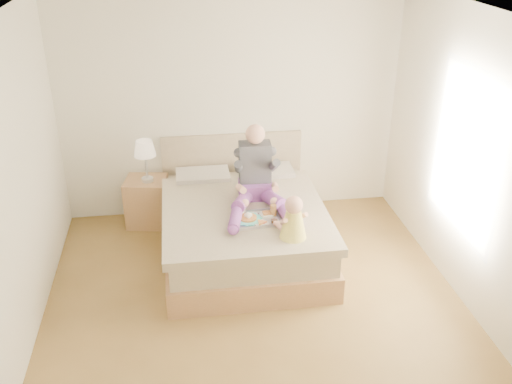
{
  "coord_description": "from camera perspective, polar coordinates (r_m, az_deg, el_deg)",
  "views": [
    {
      "loc": [
        -0.63,
        -4.32,
        3.42
      ],
      "look_at": [
        0.12,
        0.86,
        0.81
      ],
      "focal_mm": 40.0,
      "sensor_mm": 36.0,
      "label": 1
    }
  ],
  "objects": [
    {
      "name": "room",
      "position": [
        4.78,
        1.01,
        2.91
      ],
      "size": [
        4.02,
        4.22,
        2.71
      ],
      "color": "brown",
      "rests_on": "ground"
    },
    {
      "name": "nightstand",
      "position": [
        6.92,
        -10.83,
        -0.94
      ],
      "size": [
        0.54,
        0.49,
        0.58
      ],
      "rotation": [
        0.0,
        0.0,
        -0.17
      ],
      "color": "#9B7148",
      "rests_on": "ground"
    },
    {
      "name": "bed",
      "position": [
        6.26,
        -1.38,
        -3.24
      ],
      "size": [
        1.7,
        2.18,
        1.0
      ],
      "color": "#9B7148",
      "rests_on": "ground"
    },
    {
      "name": "lamp",
      "position": [
        6.6,
        -11.06,
        4.08
      ],
      "size": [
        0.25,
        0.25,
        0.5
      ],
      "color": "silver",
      "rests_on": "nightstand"
    },
    {
      "name": "baby",
      "position": [
        5.39,
        3.7,
        -2.85
      ],
      "size": [
        0.31,
        0.39,
        0.43
      ],
      "rotation": [
        0.0,
        0.0,
        0.37
      ],
      "color": "#FFEE50",
      "rests_on": "bed"
    },
    {
      "name": "adult",
      "position": [
        5.99,
        0.08,
        1.14
      ],
      "size": [
        0.71,
        1.01,
        0.84
      ],
      "rotation": [
        0.0,
        0.0,
        -0.04
      ],
      "color": "#7D3D98",
      "rests_on": "bed"
    },
    {
      "name": "tray",
      "position": [
        5.73,
        0.1,
        -2.54
      ],
      "size": [
        0.47,
        0.38,
        0.13
      ],
      "rotation": [
        0.0,
        0.0,
        0.07
      ],
      "color": "silver",
      "rests_on": "bed"
    }
  ]
}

